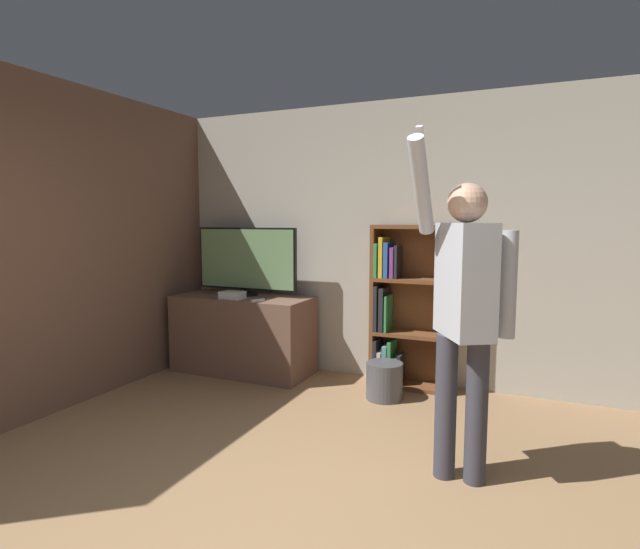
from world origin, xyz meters
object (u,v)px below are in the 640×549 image
television (247,260)px  game_console (232,295)px  waste_bin (384,381)px  bookshelf (403,311)px  person (464,303)px

television → game_console: 0.43m
waste_bin → bookshelf: bearing=83.1°
television → game_console: bearing=-90.1°
game_console → bookshelf: bookshelf is taller
game_console → waste_bin: game_console is taller
person → bookshelf: bearing=175.2°
person → waste_bin: size_ratio=6.42×
bookshelf → waste_bin: bearing=-96.9°
game_console → person: person is taller
bookshelf → person: person is taller
television → bookshelf: bearing=4.8°
television → person: size_ratio=0.55×
bookshelf → person: size_ratio=0.73×
bookshelf → waste_bin: bookshelf is taller
television → waste_bin: 1.88m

